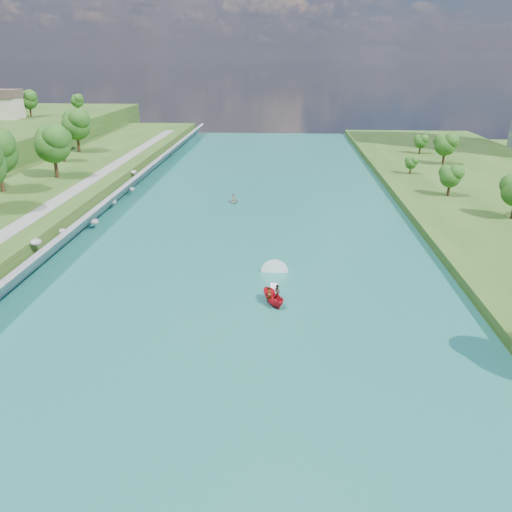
{
  "coord_description": "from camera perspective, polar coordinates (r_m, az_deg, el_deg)",
  "views": [
    {
      "loc": [
        5.76,
        -47.51,
        26.21
      ],
      "look_at": [
        2.36,
        11.71,
        2.5
      ],
      "focal_mm": 35.0,
      "sensor_mm": 36.0,
      "label": 1
    }
  ],
  "objects": [
    {
      "name": "river_water",
      "position": [
        72.63,
        -1.48,
        0.67
      ],
      "size": [
        55.0,
        240.0,
        0.1
      ],
      "primitive_type": "cube",
      "color": "#1A6562",
      "rests_on": "ground"
    },
    {
      "name": "riprap_bank",
      "position": [
        78.01,
        -20.83,
        2.09
      ],
      "size": [
        4.45,
        236.0,
        4.34
      ],
      "color": "slate",
      "rests_on": "ground"
    },
    {
      "name": "ground",
      "position": [
        54.57,
        -3.2,
        -6.96
      ],
      "size": [
        260.0,
        260.0,
        0.0
      ],
      "primitive_type": "plane",
      "color": "#2D5119",
      "rests_on": "ground"
    },
    {
      "name": "riverside_path",
      "position": [
        80.84,
        -25.17,
        3.39
      ],
      "size": [
        3.0,
        200.0,
        0.1
      ],
      "primitive_type": "cube",
      "color": "gray",
      "rests_on": "berm_west"
    },
    {
      "name": "raft",
      "position": [
        96.92,
        -2.58,
        6.37
      ],
      "size": [
        2.48,
        3.28,
        1.65
      ],
      "rotation": [
        0.0,
        0.0,
        0.09
      ],
      "color": "gray",
      "rests_on": "river_water"
    },
    {
      "name": "motorboat",
      "position": [
        58.17,
        2.0,
        -4.15
      ],
      "size": [
        3.6,
        18.92,
        2.17
      ],
      "rotation": [
        0.0,
        0.0,
        3.6
      ],
      "color": "red",
      "rests_on": "river_water"
    }
  ]
}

